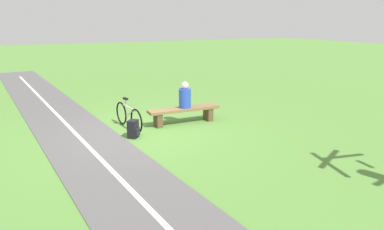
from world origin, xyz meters
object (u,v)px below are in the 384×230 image
object	(u,v)px
bicycle	(129,116)
backpack	(133,129)
bench	(184,112)
person_seated	(185,97)

from	to	relation	value
bicycle	backpack	world-z (taller)	bicycle
bench	bicycle	bearing A→B (deg)	-6.71
person_seated	bicycle	distance (m)	1.67
bench	person_seated	world-z (taller)	person_seated
bicycle	backpack	distance (m)	0.83
person_seated	bicycle	bearing A→B (deg)	-6.56
bench	backpack	xyz separation A→B (m)	(1.69, 0.59, -0.11)
person_seated	bench	bearing A→B (deg)	-0.00
bicycle	backpack	xyz separation A→B (m)	(0.12, 0.82, -0.12)
bench	bicycle	size ratio (longest dim) A/B	1.31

